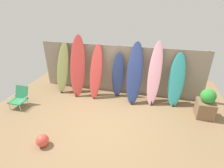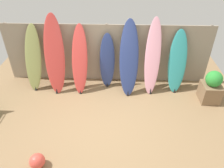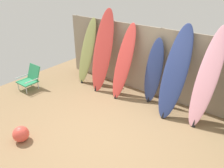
# 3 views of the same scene
# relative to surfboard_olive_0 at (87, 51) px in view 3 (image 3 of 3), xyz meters

# --- Properties ---
(ground) EXTENTS (7.68, 7.68, 0.00)m
(ground) POSITION_rel_surfboard_olive_0_xyz_m (2.10, -1.59, -0.92)
(ground) COLOR #8E704C
(fence_back) EXTENTS (6.08, 0.11, 1.80)m
(fence_back) POSITION_rel_surfboard_olive_0_xyz_m (2.10, 0.42, -0.02)
(fence_back) COLOR gray
(fence_back) RESTS_ON ground
(surfboard_olive_0) EXTENTS (0.55, 0.73, 1.86)m
(surfboard_olive_0) POSITION_rel_surfboard_olive_0_xyz_m (0.00, 0.00, 0.00)
(surfboard_olive_0) COLOR olive
(surfboard_olive_0) RESTS_ON ground
(surfboard_red_1) EXTENTS (0.63, 0.83, 2.17)m
(surfboard_red_1) POSITION_rel_surfboard_olive_0_xyz_m (0.66, -0.08, 0.16)
(surfboard_red_1) COLOR #D13D38
(surfboard_red_1) RESTS_ON ground
(surfboard_red_2) EXTENTS (0.46, 0.82, 1.87)m
(surfboard_red_2) POSITION_rel_surfboard_olive_0_xyz_m (1.35, -0.06, 0.01)
(surfboard_red_2) COLOR #D13D38
(surfboard_red_2) RESTS_ON ground
(surfboard_navy_3) EXTENTS (0.46, 0.38, 1.62)m
(surfboard_navy_3) POSITION_rel_surfboard_olive_0_xyz_m (2.11, 0.13, -0.12)
(surfboard_navy_3) COLOR navy
(surfboard_navy_3) RESTS_ON ground
(surfboard_navy_4) EXTENTS (0.53, 0.87, 2.03)m
(surfboard_navy_4) POSITION_rel_surfboard_olive_0_xyz_m (2.73, -0.08, 0.09)
(surfboard_navy_4) COLOR navy
(surfboard_navy_4) RESTS_ON ground
(surfboard_pink_5) EXTENTS (0.50, 0.79, 2.07)m
(surfboard_pink_5) POSITION_rel_surfboard_olive_0_xyz_m (3.39, -0.02, 0.10)
(surfboard_pink_5) COLOR pink
(surfboard_pink_5) RESTS_ON ground
(beach_chair) EXTENTS (0.50, 0.56, 0.65)m
(beach_chair) POSITION_rel_surfboard_olive_0_xyz_m (-0.91, -1.40, -0.59)
(beach_chair) COLOR silver
(beach_chair) RESTS_ON ground
(beach_ball) EXTENTS (0.31, 0.31, 0.31)m
(beach_ball) POSITION_rel_surfboard_olive_0_xyz_m (0.87, -2.83, -0.76)
(beach_ball) COLOR #E54C3F
(beach_ball) RESTS_ON ground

